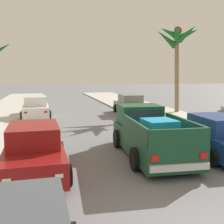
# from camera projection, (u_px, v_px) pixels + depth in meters

# --- Properties ---
(sidewalk_right) EXTENTS (4.83, 60.00, 0.12)m
(sidewalk_right) POSITION_uv_depth(u_px,v_px,m) (188.00, 124.00, 17.04)
(sidewalk_right) COLOR beige
(sidewalk_right) RESTS_ON ground
(curb_left) EXTENTS (0.16, 60.00, 0.10)m
(curb_left) POSITION_uv_depth(u_px,v_px,m) (14.00, 132.00, 14.65)
(curb_left) COLOR silver
(curb_left) RESTS_ON ground
(curb_right) EXTENTS (0.16, 60.00, 0.10)m
(curb_right) POSITION_uv_depth(u_px,v_px,m) (172.00, 125.00, 16.81)
(curb_right) COLOR silver
(curb_right) RESTS_ON ground
(pickup_truck) EXTENTS (2.42, 5.31, 1.80)m
(pickup_truck) POSITION_uv_depth(u_px,v_px,m) (150.00, 135.00, 10.63)
(pickup_truck) COLOR #19472D
(pickup_truck) RESTS_ON ground
(car_left_near) EXTENTS (2.14, 4.31, 1.54)m
(car_left_near) POSITION_uv_depth(u_px,v_px,m) (216.00, 137.00, 10.70)
(car_left_near) COLOR navy
(car_left_near) RESTS_ON ground
(car_right_near) EXTENTS (2.13, 4.31, 1.54)m
(car_right_near) POSITION_uv_depth(u_px,v_px,m) (130.00, 105.00, 21.73)
(car_right_near) COLOR slate
(car_right_near) RESTS_ON ground
(car_left_mid) EXTENTS (2.10, 4.29, 1.54)m
(car_left_mid) POSITION_uv_depth(u_px,v_px,m) (34.00, 151.00, 8.71)
(car_left_mid) COLOR maroon
(car_left_mid) RESTS_ON ground
(car_right_mid) EXTENTS (2.11, 4.30, 1.54)m
(car_right_mid) POSITION_uv_depth(u_px,v_px,m) (36.00, 108.00, 20.04)
(car_right_mid) COLOR silver
(car_right_mid) RESTS_ON ground
(palm_tree_left_fore) EXTENTS (3.40, 3.40, 6.90)m
(palm_tree_left_fore) POSITION_uv_depth(u_px,v_px,m) (178.00, 41.00, 21.76)
(palm_tree_left_fore) COLOR #846B4C
(palm_tree_left_fore) RESTS_ON ground
(pedestrian) EXTENTS (0.57, 0.27, 1.59)m
(pedestrian) POSITION_uv_depth(u_px,v_px,m) (222.00, 119.00, 13.53)
(pedestrian) COLOR gray
(pedestrian) RESTS_ON ground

